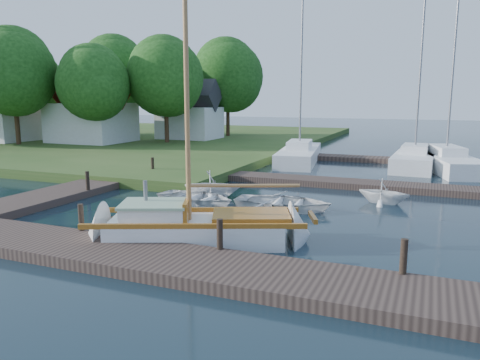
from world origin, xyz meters
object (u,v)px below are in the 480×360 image
at_px(dinghy, 158,222).
at_px(marina_boat_3, 446,160).
at_px(mooring_post_2, 220,234).
at_px(tree_5, 36,84).
at_px(mooring_post_5, 153,165).
at_px(marina_boat_0, 299,153).
at_px(tender_c, 283,200).
at_px(sailboat, 202,231).
at_px(tender_a, 196,195).
at_px(mooring_post_4, 88,181).
at_px(marina_boat_2, 415,158).
at_px(tree_2, 94,83).
at_px(mooring_post_3, 404,256).
at_px(house_b, 1,114).
at_px(tree_4, 115,74).
at_px(tree_3, 166,77).
at_px(tender_d, 384,190).
at_px(tree_1, 13,72).
at_px(mooring_post_1, 81,217).
at_px(tree_7, 228,76).
at_px(tender_b, 212,183).
at_px(house_c, 190,115).

bearing_deg(dinghy, marina_boat_3, -36.34).
xyz_separation_m(mooring_post_2, tree_5, (-31.50, 25.05, 4.72)).
distance_m(mooring_post_5, marina_boat_0, 10.49).
bearing_deg(dinghy, marina_boat_0, -9.65).
bearing_deg(tender_c, sailboat, 164.41).
bearing_deg(mooring_post_5, tender_a, -42.18).
bearing_deg(mooring_post_4, marina_boat_2, 48.55).
relative_size(mooring_post_2, tree_2, 0.10).
height_order(mooring_post_3, marina_boat_2, marina_boat_2).
bearing_deg(marina_boat_3, house_b, 74.00).
xyz_separation_m(mooring_post_2, dinghy, (-2.78, 1.41, -0.33)).
distance_m(marina_boat_3, tree_4, 30.85).
bearing_deg(tree_3, tender_d, -37.71).
bearing_deg(tree_1, mooring_post_5, -22.53).
bearing_deg(tender_a, house_b, 70.38).
bearing_deg(mooring_post_2, tree_2, 135.67).
height_order(sailboat, tree_3, tree_3).
xyz_separation_m(marina_boat_0, tree_1, (-22.43, -1.93, 5.52)).
bearing_deg(mooring_post_1, tender_d, 47.78).
height_order(tree_2, tree_3, tree_3).
height_order(tender_a, tender_c, tender_c).
distance_m(mooring_post_3, marina_boat_2, 19.16).
bearing_deg(house_b, mooring_post_1, -37.23).
bearing_deg(tree_4, house_b, -126.71).
bearing_deg(tree_4, mooring_post_4, -55.78).
xyz_separation_m(mooring_post_1, tender_c, (4.36, 5.95, -0.32)).
xyz_separation_m(mooring_post_3, mooring_post_4, (-13.00, 5.00, 0.00)).
bearing_deg(marina_boat_0, tree_1, 85.80).
bearing_deg(tree_1, mooring_post_3, -29.61).
bearing_deg(mooring_post_4, tree_7, 100.86).
xyz_separation_m(mooring_post_1, marina_boat_3, (10.22, 19.05, -0.13)).
relative_size(tender_b, marina_boat_0, 0.20).
bearing_deg(marina_boat_2, tender_b, 150.34).
bearing_deg(tender_b, mooring_post_3, -144.83).
distance_m(sailboat, marina_boat_0, 17.88).
bearing_deg(mooring_post_5, mooring_post_1, -68.20).
bearing_deg(tree_7, mooring_post_5, -76.64).
bearing_deg(tree_7, house_c, -116.31).
height_order(house_b, tree_5, tree_5).
height_order(mooring_post_5, house_c, house_c).
bearing_deg(tree_5, tender_a, -34.92).
bearing_deg(tender_d, tree_3, 64.70).
relative_size(tender_c, tree_5, 0.45).
height_order(mooring_post_3, mooring_post_4, same).
height_order(tender_a, tender_b, tender_b).
bearing_deg(tree_2, mooring_post_1, -51.79).
relative_size(house_c, tree_3, 0.60).
bearing_deg(mooring_post_5, tree_5, 146.80).
bearing_deg(tree_2, marina_boat_0, -0.25).
height_order(mooring_post_3, house_c, house_c).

